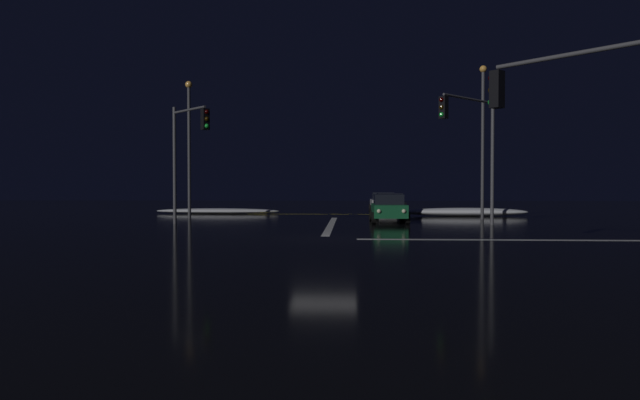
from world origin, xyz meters
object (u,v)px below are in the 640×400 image
object	(u,v)px
sedan_green	(389,208)
traffic_signal_se	(588,108)
traffic_signal_nw	(187,143)
streetlamp_right_near	(483,131)
traffic_signal_ne	(473,135)
sedan_black	(390,205)
sedan_silver	(383,202)
streetlamp_left_near	(189,139)

from	to	relation	value
sedan_green	traffic_signal_se	distance (m)	18.01
sedan_green	traffic_signal_nw	size ratio (longest dim) A/B	0.69
streetlamp_right_near	traffic_signal_ne	bearing A→B (deg)	-106.88
sedan_black	traffic_signal_nw	bearing A→B (deg)	-143.60
streetlamp_right_near	traffic_signal_nw	bearing A→B (deg)	-159.60
traffic_signal_se	streetlamp_right_near	xyz separation A→B (m)	(2.17, 20.56, 1.43)
sedan_silver	traffic_signal_ne	bearing A→B (deg)	-76.25
sedan_green	traffic_signal_ne	world-z (taller)	traffic_signal_ne
sedan_green	sedan_silver	size ratio (longest dim) A/B	1.00
sedan_green	traffic_signal_se	xyz separation A→B (m)	(3.78, -17.33, 3.16)
traffic_signal_se	sedan_silver	bearing A→B (deg)	96.75
streetlamp_left_near	streetlamp_right_near	distance (m)	18.23
sedan_green	traffic_signal_ne	xyz separation A→B (m)	(3.99, -3.22, 3.78)
sedan_green	streetlamp_right_near	xyz separation A→B (m)	(5.95, 3.24, 4.60)
sedan_green	streetlamp_left_near	distance (m)	13.38
streetlamp_right_near	sedan_silver	bearing A→B (deg)	123.70
sedan_black	traffic_signal_nw	size ratio (longest dim) A/B	0.69
sedan_silver	traffic_signal_se	bearing A→B (deg)	-83.25
traffic_signal_se	streetlamp_left_near	distance (m)	26.11
streetlamp_left_near	traffic_signal_se	bearing A→B (deg)	-52.00
streetlamp_left_near	traffic_signal_ne	bearing A→B (deg)	-21.66
sedan_black	traffic_signal_nw	world-z (taller)	traffic_signal_nw
sedan_green	sedan_black	distance (m)	5.23
sedan_green	streetlamp_left_near	world-z (taller)	streetlamp_left_near
sedan_silver	sedan_green	bearing A→B (deg)	-91.74
traffic_signal_ne	streetlamp_left_near	bearing A→B (deg)	158.34
traffic_signal_se	sedan_black	bearing A→B (deg)	98.47
traffic_signal_nw	traffic_signal_ne	bearing A→B (deg)	-1.17
sedan_green	traffic_signal_nw	xyz separation A→B (m)	(-10.62, -2.92, 3.46)
sedan_green	sedan_silver	bearing A→B (deg)	88.26
sedan_black	streetlamp_right_near	xyz separation A→B (m)	(5.52, -1.98, 4.60)
traffic_signal_se	traffic_signal_nw	bearing A→B (deg)	135.00
sedan_green	streetlamp_left_near	bearing A→B (deg)	165.23
sedan_black	streetlamp_right_near	size ratio (longest dim) A/B	0.46
sedan_green	traffic_signal_nw	world-z (taller)	traffic_signal_nw
traffic_signal_se	streetlamp_right_near	size ratio (longest dim) A/B	0.60
streetlamp_left_near	streetlamp_right_near	size ratio (longest dim) A/B	0.92
sedan_black	sedan_silver	size ratio (longest dim) A/B	1.00
sedan_silver	streetlamp_right_near	bearing A→B (deg)	-56.30
sedan_silver	traffic_signal_nw	bearing A→B (deg)	-127.03
sedan_green	traffic_signal_nw	bearing A→B (deg)	-164.61
traffic_signal_se	streetlamp_left_near	bearing A→B (deg)	128.00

